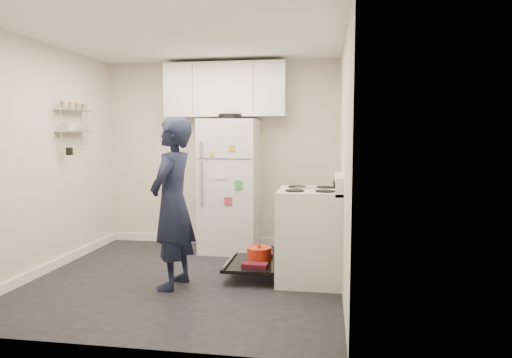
% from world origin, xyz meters
% --- Properties ---
extents(room, '(3.21, 3.21, 2.51)m').
position_xyz_m(room, '(-0.03, 0.03, 1.21)').
color(room, black).
rests_on(room, ground).
extents(electric_range, '(0.66, 0.76, 1.10)m').
position_xyz_m(electric_range, '(1.26, 0.15, 0.47)').
color(electric_range, silver).
rests_on(electric_range, ground).
extents(open_oven_door, '(0.55, 0.70, 0.22)m').
position_xyz_m(open_oven_door, '(0.70, 0.19, 0.18)').
color(open_oven_door, black).
rests_on(open_oven_door, ground).
extents(refrigerator, '(0.72, 0.74, 1.78)m').
position_xyz_m(refrigerator, '(0.20, 1.25, 0.86)').
color(refrigerator, silver).
rests_on(refrigerator, ground).
extents(upper_cabinets, '(1.60, 0.33, 0.70)m').
position_xyz_m(upper_cabinets, '(0.10, 1.43, 2.10)').
color(upper_cabinets, silver).
rests_on(upper_cabinets, room).
extents(wall_shelf_rack, '(0.14, 0.60, 0.61)m').
position_xyz_m(wall_shelf_rack, '(-1.52, 0.49, 1.68)').
color(wall_shelf_rack, '#B2B2B7').
rests_on(wall_shelf_rack, room).
extents(person, '(0.46, 0.65, 1.68)m').
position_xyz_m(person, '(-0.05, -0.27, 0.84)').
color(person, black).
rests_on(person, ground).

